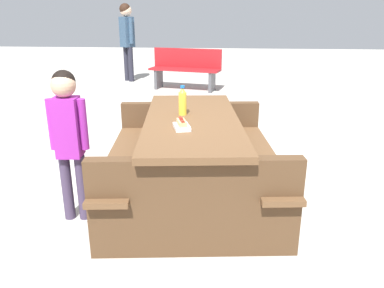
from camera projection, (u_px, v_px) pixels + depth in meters
The scene contains 7 objects.
ground_plane at pixel (192, 200), 3.35m from camera, with size 30.00×30.00×0.00m, color #B7B2A8.
picnic_table at pixel (192, 153), 3.21m from camera, with size 1.94×1.59×0.75m.
soda_bottle at pixel (183, 101), 3.17m from camera, with size 0.07×0.07×0.25m.
hotdog_tray at pixel (182, 125), 2.81m from camera, with size 0.20×0.16×0.08m.
child_in_coat at pixel (68, 128), 2.82m from camera, with size 0.19×0.29×1.18m.
park_bench_mid at pixel (186, 68), 8.03m from camera, with size 0.72×1.55×0.85m.
bystander_adult at pixel (127, 32), 8.81m from camera, with size 0.36×0.36×1.77m.
Camera 1 is at (2.99, 0.26, 1.57)m, focal length 35.49 mm.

